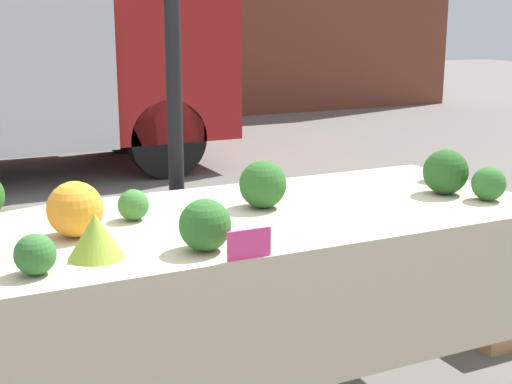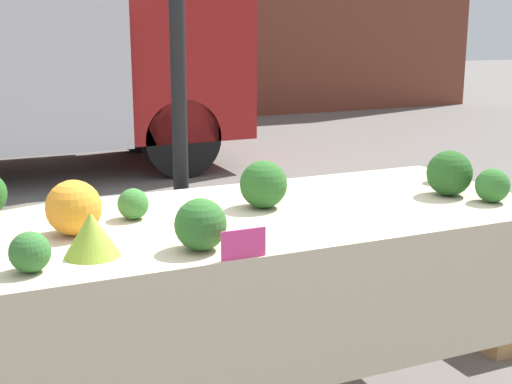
% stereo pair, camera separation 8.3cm
% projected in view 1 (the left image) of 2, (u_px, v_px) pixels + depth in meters
% --- Properties ---
extents(tent_pole, '(0.07, 0.07, 2.35)m').
position_uv_depth(tent_pole, '(174.00, 105.00, 3.17)').
color(tent_pole, black).
rests_on(tent_pole, ground_plane).
extents(market_table, '(2.21, 0.96, 0.84)m').
position_uv_depth(market_table, '(264.00, 241.00, 2.64)').
color(market_table, beige).
rests_on(market_table, ground_plane).
extents(orange_cauliflower, '(0.19, 0.19, 0.19)m').
position_uv_depth(orange_cauliflower, '(75.00, 209.00, 2.36)').
color(orange_cauliflower, orange).
rests_on(orange_cauliflower, market_table).
extents(romanesco_head, '(0.17, 0.17, 0.14)m').
position_uv_depth(romanesco_head, '(96.00, 236.00, 2.16)').
color(romanesco_head, '#93B238').
rests_on(romanesco_head, market_table).
extents(broccoli_head_0, '(0.11, 0.11, 0.11)m').
position_uv_depth(broccoli_head_0, '(436.00, 169.00, 3.19)').
color(broccoli_head_0, '#2D6628').
rests_on(broccoli_head_0, market_table).
extents(broccoli_head_1, '(0.12, 0.12, 0.12)m').
position_uv_depth(broccoli_head_1, '(35.00, 254.00, 2.02)').
color(broccoli_head_1, '#336B2D').
rests_on(broccoli_head_1, market_table).
extents(broccoli_head_2, '(0.17, 0.17, 0.17)m').
position_uv_depth(broccoli_head_2, '(205.00, 225.00, 2.22)').
color(broccoli_head_2, '#2D6628').
rests_on(broccoli_head_2, market_table).
extents(broccoli_head_3, '(0.19, 0.19, 0.19)m').
position_uv_depth(broccoli_head_3, '(446.00, 172.00, 2.95)').
color(broccoli_head_3, '#23511E').
rests_on(broccoli_head_3, market_table).
extents(broccoli_head_4, '(0.11, 0.11, 0.11)m').
position_uv_depth(broccoli_head_4, '(133.00, 205.00, 2.57)').
color(broccoli_head_4, '#387533').
rests_on(broccoli_head_4, market_table).
extents(broccoli_head_5, '(0.18, 0.18, 0.18)m').
position_uv_depth(broccoli_head_5, '(263.00, 184.00, 2.73)').
color(broccoli_head_5, '#285B23').
rests_on(broccoli_head_5, market_table).
extents(broccoli_head_6, '(0.14, 0.14, 0.14)m').
position_uv_depth(broccoli_head_6, '(489.00, 184.00, 2.85)').
color(broccoli_head_6, '#2D6628').
rests_on(broccoli_head_6, market_table).
extents(price_sign, '(0.15, 0.01, 0.09)m').
position_uv_depth(price_sign, '(249.00, 244.00, 2.15)').
color(price_sign, '#E53D84').
rests_on(price_sign, market_table).
extents(produce_crate, '(0.48, 0.27, 0.31)m').
position_uv_depth(produce_crate, '(511.00, 308.00, 3.52)').
color(produce_crate, tan).
rests_on(produce_crate, ground_plane).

